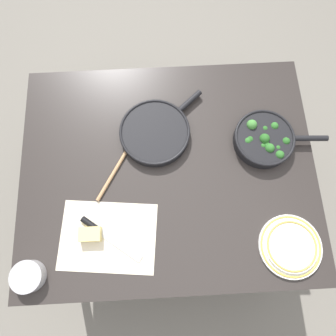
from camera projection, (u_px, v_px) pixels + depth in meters
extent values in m
plane|color=slate|center=(168.00, 201.00, 1.96)|extent=(14.00, 14.00, 0.00)
cube|color=#2D2826|center=(168.00, 170.00, 1.27)|extent=(1.24, 0.99, 0.03)
cylinder|color=#BCBCC1|center=(259.00, 111.00, 1.75)|extent=(0.05, 0.05, 0.71)
cylinder|color=#BCBCC1|center=(68.00, 121.00, 1.74)|extent=(0.05, 0.05, 0.71)
cylinder|color=#BCBCC1|center=(283.00, 268.00, 1.51)|extent=(0.05, 0.05, 0.71)
cylinder|color=#BCBCC1|center=(61.00, 280.00, 1.49)|extent=(0.05, 0.05, 0.71)
cylinder|color=black|center=(263.00, 139.00, 1.26)|extent=(0.25, 0.25, 0.05)
torus|color=black|center=(265.00, 137.00, 1.24)|extent=(0.25, 0.25, 0.01)
cylinder|color=black|center=(311.00, 138.00, 1.25)|extent=(0.14, 0.03, 0.02)
cylinder|color=#205218|center=(263.00, 131.00, 1.28)|extent=(0.01, 0.01, 0.02)
sphere|color=#286023|center=(264.00, 129.00, 1.26)|extent=(0.03, 0.03, 0.03)
cylinder|color=#205218|center=(261.00, 148.00, 1.26)|extent=(0.01, 0.01, 0.02)
sphere|color=#286023|center=(262.00, 146.00, 1.24)|extent=(0.03, 0.03, 0.03)
cylinder|color=#245B1C|center=(246.00, 143.00, 1.27)|extent=(0.01, 0.01, 0.02)
sphere|color=#2D6B28|center=(247.00, 141.00, 1.25)|extent=(0.03, 0.03, 0.03)
cylinder|color=#205218|center=(284.00, 143.00, 1.27)|extent=(0.01, 0.01, 0.02)
sphere|color=#286023|center=(286.00, 141.00, 1.24)|extent=(0.03, 0.03, 0.03)
cylinder|color=#245B1C|center=(272.00, 128.00, 1.28)|extent=(0.01, 0.01, 0.02)
sphere|color=#2D6B28|center=(274.00, 126.00, 1.26)|extent=(0.04, 0.04, 0.04)
cylinder|color=#205218|center=(248.00, 141.00, 1.27)|extent=(0.01, 0.01, 0.02)
sphere|color=#286023|center=(250.00, 140.00, 1.25)|extent=(0.03, 0.03, 0.03)
cylinder|color=#357027|center=(250.00, 127.00, 1.28)|extent=(0.02, 0.02, 0.02)
sphere|color=#428438|center=(252.00, 125.00, 1.26)|extent=(0.04, 0.04, 0.04)
cylinder|color=#2C6823|center=(265.00, 146.00, 1.26)|extent=(0.01, 0.01, 0.02)
sphere|color=#387A33|center=(266.00, 145.00, 1.24)|extent=(0.03, 0.03, 0.03)
cylinder|color=#245B1C|center=(278.00, 157.00, 1.25)|extent=(0.01, 0.01, 0.02)
sphere|color=#2D6B28|center=(280.00, 155.00, 1.23)|extent=(0.04, 0.04, 0.04)
cylinder|color=#205218|center=(263.00, 141.00, 1.27)|extent=(0.01, 0.01, 0.02)
sphere|color=#286023|center=(264.00, 139.00, 1.24)|extent=(0.04, 0.04, 0.04)
cylinder|color=#245B1C|center=(268.00, 150.00, 1.25)|extent=(0.01, 0.01, 0.02)
sphere|color=#2D6B28|center=(270.00, 148.00, 1.23)|extent=(0.04, 0.04, 0.04)
cylinder|color=#205218|center=(276.00, 150.00, 1.26)|extent=(0.01, 0.01, 0.02)
sphere|color=#286023|center=(277.00, 148.00, 1.24)|extent=(0.03, 0.03, 0.03)
cube|color=#9E703D|center=(262.00, 147.00, 1.26)|extent=(0.04, 0.04, 0.03)
cube|color=olive|center=(260.00, 120.00, 1.29)|extent=(0.04, 0.04, 0.03)
cube|color=#AD7F4C|center=(261.00, 157.00, 1.24)|extent=(0.04, 0.05, 0.04)
cube|color=#9E703D|center=(266.00, 151.00, 1.25)|extent=(0.03, 0.03, 0.03)
cylinder|color=black|center=(155.00, 133.00, 1.28)|extent=(0.30, 0.30, 0.04)
torus|color=black|center=(155.00, 131.00, 1.26)|extent=(0.30, 0.30, 0.01)
cylinder|color=black|center=(190.00, 101.00, 1.32)|extent=(0.11, 0.10, 0.02)
cylinder|color=#E5CC60|center=(155.00, 133.00, 1.28)|extent=(0.24, 0.24, 0.02)
cylinder|color=tan|center=(116.00, 169.00, 1.25)|extent=(0.17, 0.27, 0.02)
ellipsoid|color=tan|center=(136.00, 135.00, 1.29)|extent=(0.07, 0.08, 0.02)
cube|color=beige|center=(108.00, 237.00, 1.17)|extent=(0.40, 0.31, 0.00)
cube|color=silver|center=(120.00, 245.00, 1.16)|extent=(0.18, 0.14, 0.01)
cylinder|color=black|center=(91.00, 225.00, 1.18)|extent=(0.08, 0.07, 0.02)
cube|color=#EFD67A|center=(90.00, 234.00, 1.16)|extent=(0.08, 0.06, 0.04)
cylinder|color=silver|center=(290.00, 246.00, 1.16)|extent=(0.25, 0.25, 0.01)
torus|color=gold|center=(291.00, 246.00, 1.15)|extent=(0.23, 0.23, 0.01)
cylinder|color=silver|center=(291.00, 246.00, 1.15)|extent=(0.20, 0.20, 0.01)
torus|color=gold|center=(292.00, 246.00, 1.14)|extent=(0.19, 0.19, 0.01)
cylinder|color=#B7B7BC|center=(28.00, 277.00, 1.11)|extent=(0.12, 0.12, 0.05)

